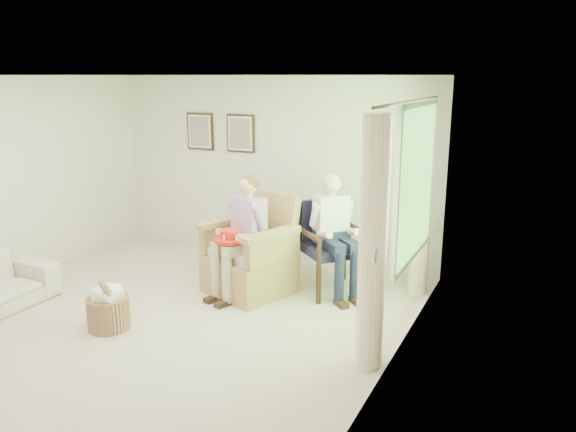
% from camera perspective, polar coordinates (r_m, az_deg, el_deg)
% --- Properties ---
extents(floor, '(5.50, 5.50, 0.00)m').
position_cam_1_polar(floor, '(6.27, -13.65, -10.80)').
color(floor, beige).
rests_on(floor, ground).
extents(back_wall, '(5.00, 0.04, 2.60)m').
position_cam_1_polar(back_wall, '(8.11, -1.89, 4.89)').
color(back_wall, silver).
rests_on(back_wall, ground).
extents(right_wall, '(0.04, 5.50, 2.60)m').
position_cam_1_polar(right_wall, '(4.69, 9.84, -2.17)').
color(right_wall, silver).
rests_on(right_wall, ground).
extents(ceiling, '(5.00, 5.50, 0.02)m').
position_cam_1_polar(ceiling, '(5.71, -15.20, 13.65)').
color(ceiling, white).
rests_on(ceiling, back_wall).
extents(window, '(0.13, 2.50, 1.63)m').
position_cam_1_polar(window, '(5.77, 12.91, 3.64)').
color(window, '#2D6B23').
rests_on(window, right_wall).
extents(curtain_left, '(0.34, 0.34, 2.30)m').
position_cam_1_polar(curtain_left, '(4.98, 8.59, -2.95)').
color(curtain_left, '#FFE9C7').
rests_on(curtain_left, ground).
extents(curtain_right, '(0.34, 0.34, 2.30)m').
position_cam_1_polar(curtain_right, '(6.83, 13.47, 1.47)').
color(curtain_right, '#FFE9C7').
rests_on(curtain_right, ground).
extents(framed_print_left, '(0.45, 0.05, 0.55)m').
position_cam_1_polar(framed_print_left, '(8.60, -8.93, 8.49)').
color(framed_print_left, '#382114').
rests_on(framed_print_left, back_wall).
extents(framed_print_right, '(0.45, 0.05, 0.55)m').
position_cam_1_polar(framed_print_right, '(8.23, -4.85, 8.36)').
color(framed_print_right, '#382114').
rests_on(framed_print_right, back_wall).
extents(wicker_armchair, '(0.94, 0.93, 1.20)m').
position_cam_1_polar(wicker_armchair, '(6.92, -3.77, -4.63)').
color(wicker_armchair, tan).
rests_on(wicker_armchair, ground).
extents(wood_armchair, '(0.72, 0.68, 1.11)m').
position_cam_1_polar(wood_armchair, '(6.94, 4.85, -2.62)').
color(wood_armchair, black).
rests_on(wood_armchair, ground).
extents(person_wicker, '(0.40, 0.63, 1.43)m').
position_cam_1_polar(person_wicker, '(6.65, -4.49, -1.17)').
color(person_wicker, '#BCB297').
rests_on(person_wicker, ground).
extents(person_dark, '(0.40, 0.62, 1.44)m').
position_cam_1_polar(person_dark, '(6.71, 4.34, -0.95)').
color(person_dark, '#181B36').
rests_on(person_dark, ground).
extents(red_hat, '(0.37, 0.37, 0.14)m').
position_cam_1_polar(red_hat, '(6.56, -5.93, -2.14)').
color(red_hat, red).
rests_on(red_hat, person_wicker).
extents(hatbox, '(0.58, 0.58, 0.65)m').
position_cam_1_polar(hatbox, '(6.24, -17.81, -8.69)').
color(hatbox, tan).
rests_on(hatbox, ground).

